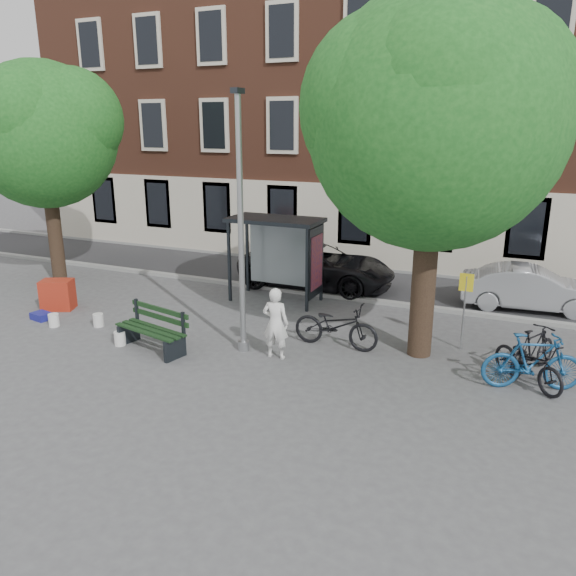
% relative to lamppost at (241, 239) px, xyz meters
% --- Properties ---
extents(ground, '(90.00, 90.00, 0.00)m').
position_rel_lamppost_xyz_m(ground, '(0.00, 0.00, -2.78)').
color(ground, '#4C4C4F').
rests_on(ground, ground).
extents(road, '(40.00, 4.00, 0.01)m').
position_rel_lamppost_xyz_m(road, '(0.00, 7.00, -2.78)').
color(road, '#28282B').
rests_on(road, ground).
extents(curb_near, '(40.00, 0.25, 0.12)m').
position_rel_lamppost_xyz_m(curb_near, '(0.00, 5.00, -2.72)').
color(curb_near, gray).
rests_on(curb_near, ground).
extents(curb_far, '(40.00, 0.25, 0.12)m').
position_rel_lamppost_xyz_m(curb_far, '(0.00, 9.00, -2.72)').
color(curb_far, gray).
rests_on(curb_far, ground).
extents(building_row, '(30.00, 8.00, 14.00)m').
position_rel_lamppost_xyz_m(building_row, '(0.00, 13.00, 4.22)').
color(building_row, brown).
rests_on(building_row, ground).
extents(lamppost, '(0.28, 0.35, 6.11)m').
position_rel_lamppost_xyz_m(lamppost, '(0.00, 0.00, 0.00)').
color(lamppost, '#9EA0A3').
rests_on(lamppost, ground).
extents(tree_right, '(5.76, 5.60, 8.20)m').
position_rel_lamppost_xyz_m(tree_right, '(4.01, 1.38, 2.83)').
color(tree_right, black).
rests_on(tree_right, ground).
extents(tree_left, '(5.18, 4.86, 7.40)m').
position_rel_lamppost_xyz_m(tree_left, '(-8.99, 2.88, 2.43)').
color(tree_left, black).
rests_on(tree_left, ground).
extents(bus_shelter, '(2.85, 1.45, 2.62)m').
position_rel_lamppost_xyz_m(bus_shelter, '(-0.61, 4.11, -0.87)').
color(bus_shelter, '#1E2328').
rests_on(bus_shelter, ground).
extents(painter, '(0.67, 0.48, 1.73)m').
position_rel_lamppost_xyz_m(painter, '(0.92, -0.09, -1.92)').
color(painter, white).
rests_on(painter, ground).
extents(bench, '(2.10, 1.09, 1.03)m').
position_rel_lamppost_xyz_m(bench, '(-2.05, -0.87, -2.31)').
color(bench, '#1E2328').
rests_on(bench, ground).
extents(bike_a, '(2.18, 0.79, 1.14)m').
position_rel_lamppost_xyz_m(bike_a, '(2.00, 1.11, -2.21)').
color(bike_a, black).
rests_on(bike_a, ground).
extents(bike_b, '(2.13, 1.20, 1.24)m').
position_rel_lamppost_xyz_m(bike_b, '(6.50, 0.57, -2.17)').
color(bike_b, navy).
rests_on(bike_b, ground).
extents(bike_c, '(1.84, 1.83, 1.01)m').
position_rel_lamppost_xyz_m(bike_c, '(6.43, 0.78, -2.28)').
color(bike_c, black).
rests_on(bike_c, ground).
extents(bike_d, '(1.28, 1.80, 1.07)m').
position_rel_lamppost_xyz_m(bike_d, '(6.50, 1.47, -2.25)').
color(bike_d, black).
rests_on(bike_d, ground).
extents(car_dark, '(5.33, 2.63, 1.45)m').
position_rel_lamppost_xyz_m(car_dark, '(-0.38, 6.00, -2.06)').
color(car_dark, black).
rests_on(car_dark, ground).
extents(car_silver, '(4.08, 1.79, 1.30)m').
position_rel_lamppost_xyz_m(car_silver, '(6.33, 6.28, -2.13)').
color(car_silver, '#96989D').
rests_on(car_silver, ground).
extents(red_stand, '(1.06, 0.91, 0.90)m').
position_rel_lamppost_xyz_m(red_stand, '(-6.61, 0.58, -2.33)').
color(red_stand, '#A42715').
rests_on(red_stand, ground).
extents(blue_crate, '(0.61, 0.50, 0.20)m').
position_rel_lamppost_xyz_m(blue_crate, '(-6.35, -0.34, -2.68)').
color(blue_crate, navy).
rests_on(blue_crate, ground).
extents(bucket_a, '(0.29, 0.29, 0.36)m').
position_rel_lamppost_xyz_m(bucket_a, '(-3.00, -0.97, -2.60)').
color(bucket_a, silver).
rests_on(bucket_a, ground).
extents(bucket_b, '(0.36, 0.36, 0.36)m').
position_rel_lamppost_xyz_m(bucket_b, '(-5.57, -0.63, -2.60)').
color(bucket_b, white).
rests_on(bucket_b, ground).
extents(bucket_c, '(0.28, 0.28, 0.36)m').
position_rel_lamppost_xyz_m(bucket_c, '(-4.45, -0.12, -2.60)').
color(bucket_c, silver).
rests_on(bucket_c, ground).
extents(notice_sign, '(0.33, 0.04, 1.93)m').
position_rel_lamppost_xyz_m(notice_sign, '(4.88, 2.24, -1.38)').
color(notice_sign, '#9EA0A3').
rests_on(notice_sign, ground).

